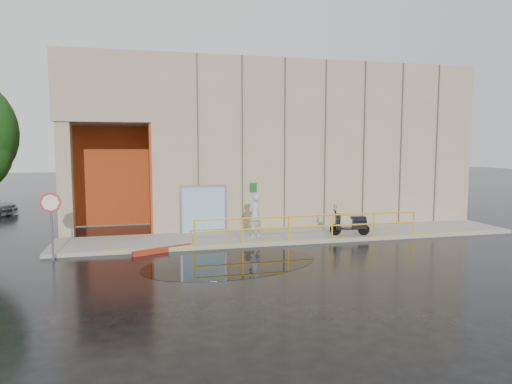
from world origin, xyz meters
TOP-DOWN VIEW (x-y plane):
  - ground at (0.00, 0.00)m, footprint 120.00×120.00m
  - sidewalk at (4.00, 4.50)m, footprint 20.00×3.00m
  - building at (5.10, 10.98)m, footprint 20.00×10.17m
  - guardrail at (4.25, 3.15)m, footprint 9.56×0.06m
  - person at (2.13, 4.11)m, footprint 0.81×0.74m
  - scooter at (6.25, 3.64)m, footprint 1.75×0.92m
  - stop_sign at (-5.50, 2.62)m, footprint 0.72×0.13m
  - red_curb at (-1.73, 3.00)m, footprint 2.26×1.15m
  - puddle at (0.49, 0.75)m, footprint 6.79×4.93m

SIDE VIEW (x-z plane):
  - ground at x=0.00m, z-range 0.00..0.00m
  - puddle at x=0.49m, z-range 0.00..0.01m
  - sidewalk at x=4.00m, z-range 0.00..0.15m
  - red_curb at x=-1.73m, z-range 0.00..0.18m
  - guardrail at x=4.25m, z-range 0.16..1.19m
  - scooter at x=6.25m, z-range 0.25..1.57m
  - person at x=2.13m, z-range 0.15..2.01m
  - stop_sign at x=-5.50m, z-range 0.56..2.97m
  - building at x=5.10m, z-range 0.21..8.21m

